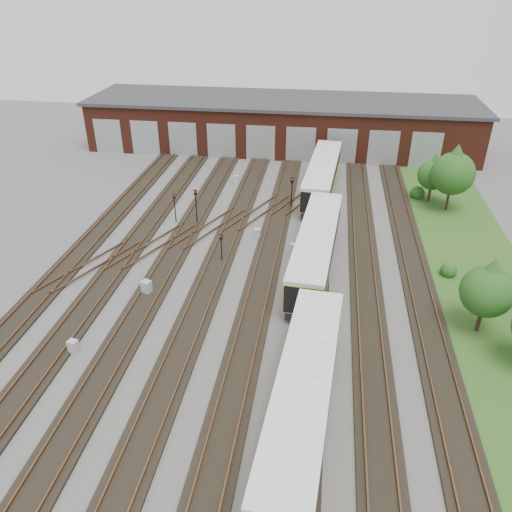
# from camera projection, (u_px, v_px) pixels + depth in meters

# --- Properties ---
(ground) EXTENTS (120.00, 120.00, 0.00)m
(ground) POSITION_uv_depth(u_px,v_px,m) (221.00, 326.00, 34.03)
(ground) COLOR #4E4A48
(ground) RESTS_ON ground
(track_network) EXTENTS (30.40, 70.00, 0.33)m
(track_network) POSITION_uv_depth(u_px,v_px,m) (220.00, 319.00, 34.50)
(track_network) COLOR black
(track_network) RESTS_ON ground
(maintenance_shed) EXTENTS (51.00, 12.50, 6.35)m
(maintenance_shed) POSITION_uv_depth(u_px,v_px,m) (281.00, 123.00, 66.65)
(maintenance_shed) COLOR #562115
(maintenance_shed) RESTS_ON ground
(grass_verge) EXTENTS (8.00, 55.00, 0.05)m
(grass_verge) POSITION_uv_depth(u_px,v_px,m) (477.00, 271.00, 40.19)
(grass_verge) COLOR #2A4E1A
(grass_verge) RESTS_ON ground
(metro_train) EXTENTS (3.89, 47.47, 3.16)m
(metro_train) POSITION_uv_depth(u_px,v_px,m) (316.00, 248.00, 39.48)
(metro_train) COLOR black
(metro_train) RESTS_ON ground
(signal_mast_0) EXTENTS (0.28, 0.26, 2.96)m
(signal_mast_0) POSITION_uv_depth(u_px,v_px,m) (175.00, 204.00, 46.90)
(signal_mast_0) COLOR black
(signal_mast_0) RESTS_ON ground
(signal_mast_1) EXTENTS (0.25, 0.24, 2.58)m
(signal_mast_1) POSITION_uv_depth(u_px,v_px,m) (221.00, 244.00, 40.59)
(signal_mast_1) COLOR black
(signal_mast_1) RESTS_ON ground
(signal_mast_2) EXTENTS (0.29, 0.27, 3.52)m
(signal_mast_2) POSITION_uv_depth(u_px,v_px,m) (196.00, 203.00, 46.38)
(signal_mast_2) COLOR black
(signal_mast_2) RESTS_ON ground
(signal_mast_3) EXTENTS (0.32, 0.31, 3.29)m
(signal_mast_3) POSITION_uv_depth(u_px,v_px,m) (292.00, 189.00, 49.66)
(signal_mast_3) COLOR black
(signal_mast_3) RESTS_ON ground
(relay_cabinet_0) EXTENTS (0.69, 0.62, 0.98)m
(relay_cabinet_0) POSITION_uv_depth(u_px,v_px,m) (74.00, 347.00, 31.38)
(relay_cabinet_0) COLOR #ACAEB1
(relay_cabinet_0) RESTS_ON ground
(relay_cabinet_1) EXTENTS (0.60, 0.52, 0.94)m
(relay_cabinet_1) POSITION_uv_depth(u_px,v_px,m) (236.00, 180.00, 56.26)
(relay_cabinet_1) COLOR #ACAEB1
(relay_cabinet_1) RESTS_ON ground
(relay_cabinet_2) EXTENTS (0.82, 0.75, 1.12)m
(relay_cabinet_2) POSITION_uv_depth(u_px,v_px,m) (147.00, 287.00, 37.11)
(relay_cabinet_2) COLOR #ACAEB1
(relay_cabinet_2) RESTS_ON ground
(relay_cabinet_3) EXTENTS (0.57, 0.48, 0.91)m
(relay_cabinet_3) POSITION_uv_depth(u_px,v_px,m) (258.00, 233.00, 44.91)
(relay_cabinet_3) COLOR #ACAEB1
(relay_cabinet_3) RESTS_ON ground
(relay_cabinet_4) EXTENTS (0.76, 0.70, 1.04)m
(relay_cabinet_4) POSITION_uv_depth(u_px,v_px,m) (294.00, 249.00, 42.23)
(relay_cabinet_4) COLOR #ACAEB1
(relay_cabinet_4) RESTS_ON ground
(tree_0) EXTENTS (4.14, 4.14, 6.85)m
(tree_0) POSITION_uv_depth(u_px,v_px,m) (454.00, 169.00, 48.02)
(tree_0) COLOR #2F1E15
(tree_0) RESTS_ON ground
(tree_1) EXTENTS (3.11, 3.11, 5.15)m
(tree_1) POSITION_uv_depth(u_px,v_px,m) (434.00, 171.00, 50.55)
(tree_1) COLOR #2F1E15
(tree_1) RESTS_ON ground
(tree_3) EXTENTS (3.40, 3.40, 5.64)m
(tree_3) POSITION_uv_depth(u_px,v_px,m) (489.00, 286.00, 31.74)
(tree_3) COLOR #2F1E15
(tree_3) RESTS_ON ground
(bush_0) EXTENTS (1.28, 1.28, 1.28)m
(bush_0) POSITION_uv_depth(u_px,v_px,m) (449.00, 268.00, 39.30)
(bush_0) COLOR #174513
(bush_0) RESTS_ON ground
(bush_1) EXTENTS (1.49, 1.49, 1.49)m
(bush_1) POSITION_uv_depth(u_px,v_px,m) (418.00, 191.00, 52.63)
(bush_1) COLOR #174513
(bush_1) RESTS_ON ground
(bush_2) EXTENTS (1.52, 1.52, 1.52)m
(bush_2) POSITION_uv_depth(u_px,v_px,m) (454.00, 179.00, 55.54)
(bush_2) COLOR #174513
(bush_2) RESTS_ON ground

